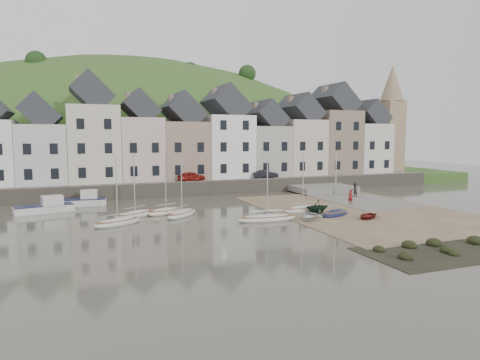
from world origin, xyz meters
name	(u,v)px	position (x,y,z in m)	size (l,w,h in m)	color
ground	(263,218)	(0.00, 0.00, 0.00)	(160.00, 160.00, 0.00)	#454136
quay_land	(183,178)	(0.00, 32.00, 0.75)	(90.00, 30.00, 1.50)	#365723
quay_street	(202,180)	(0.00, 20.50, 1.55)	(70.00, 7.00, 0.10)	slate
seawall	(210,188)	(0.00, 17.00, 0.90)	(70.00, 1.20, 1.80)	slate
beach	(361,210)	(11.00, 0.00, 0.03)	(18.00, 26.00, 0.06)	brown
slipway	(348,198)	(15.00, 8.00, 0.06)	(8.00, 18.00, 0.12)	slate
hillside	(133,251)	(-5.00, 60.00, -17.99)	(134.40, 84.00, 84.00)	#365723
townhouse_terrace	(207,138)	(1.76, 24.00, 7.32)	(61.05, 8.00, 13.93)	white
church_spire	(391,115)	(34.55, 24.00, 11.06)	(4.00, 4.00, 18.00)	#997F60
sailboat_0	(135,214)	(-11.11, 4.78, 0.26)	(4.72, 3.87, 6.32)	silver
sailboat_1	(118,222)	(-12.99, 1.63, 0.26)	(4.72, 3.44, 6.32)	silver
sailboat_2	(166,211)	(-8.04, 5.34, 0.27)	(4.34, 2.96, 6.32)	beige
sailboat_3	(182,213)	(-6.85, 3.67, 0.26)	(4.33, 4.45, 6.32)	silver
sailboat_4	(267,218)	(-0.19, -1.40, 0.26)	(5.70, 1.88, 6.32)	silver
sailboat_5	(335,213)	(6.95, -1.46, 0.27)	(4.14, 3.06, 6.32)	#151C43
sailboat_6	(303,209)	(5.14, 1.64, 0.26)	(4.46, 2.09, 6.32)	silver
motorboat_0	(46,207)	(-19.16, 10.51, 0.58)	(5.78, 3.03, 1.70)	silver
motorboat_2	(84,200)	(-15.50, 13.73, 0.58)	(5.20, 2.23, 1.70)	silver
rowboat_white	(309,216)	(3.52, -2.41, 0.38)	(2.21, 3.09, 0.64)	silver
rowboat_green	(317,206)	(6.07, 0.40, 0.70)	(2.11, 2.45, 1.29)	black
rowboat_red	(367,216)	(8.83, -3.91, 0.33)	(1.84, 2.57, 0.53)	maroon
person_red	(350,197)	(12.02, 3.30, 0.95)	(0.61, 0.40, 1.66)	maroon
person_dark	(354,190)	(16.00, 8.11, 0.95)	(0.81, 0.63, 1.67)	#232227
car_left	(192,176)	(-1.79, 19.50, 2.24)	(1.51, 3.75, 1.28)	maroon
car_right	(266,174)	(9.04, 19.50, 2.19)	(1.26, 3.60, 1.19)	black
shore_rocks	(460,248)	(8.02, -14.96, 0.12)	(14.00, 6.00, 0.73)	black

